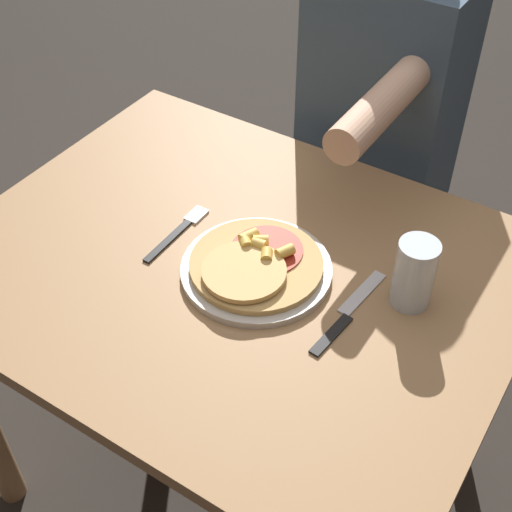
{
  "coord_description": "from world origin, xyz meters",
  "views": [
    {
      "loc": [
        0.52,
        -0.75,
        1.59
      ],
      "look_at": [
        0.05,
        -0.0,
        0.76
      ],
      "focal_mm": 50.0,
      "sensor_mm": 36.0,
      "label": 1
    }
  ],
  "objects_px": {
    "pizza": "(254,264)",
    "drinking_glass": "(414,274)",
    "fork": "(180,230)",
    "dining_table": "(235,310)",
    "plate": "(256,270)",
    "knife": "(347,313)",
    "person_diner": "(380,123)"
  },
  "relations": [
    {
      "from": "dining_table",
      "to": "drinking_glass",
      "type": "height_order",
      "value": "drinking_glass"
    },
    {
      "from": "plate",
      "to": "fork",
      "type": "relative_size",
      "value": 1.5
    },
    {
      "from": "fork",
      "to": "drinking_glass",
      "type": "bearing_deg",
      "value": 8.68
    },
    {
      "from": "dining_table",
      "to": "drinking_glass",
      "type": "xyz_separation_m",
      "value": [
        0.3,
        0.08,
        0.19
      ]
    },
    {
      "from": "dining_table",
      "to": "plate",
      "type": "distance_m",
      "value": 0.14
    },
    {
      "from": "drinking_glass",
      "to": "knife",
      "type": "bearing_deg",
      "value": -131.02
    },
    {
      "from": "pizza",
      "to": "fork",
      "type": "distance_m",
      "value": 0.18
    },
    {
      "from": "plate",
      "to": "pizza",
      "type": "relative_size",
      "value": 1.14
    },
    {
      "from": "dining_table",
      "to": "knife",
      "type": "relative_size",
      "value": 4.46
    },
    {
      "from": "plate",
      "to": "person_diner",
      "type": "relative_size",
      "value": 0.21
    },
    {
      "from": "knife",
      "to": "drinking_glass",
      "type": "distance_m",
      "value": 0.13
    },
    {
      "from": "plate",
      "to": "knife",
      "type": "distance_m",
      "value": 0.18
    },
    {
      "from": "dining_table",
      "to": "fork",
      "type": "height_order",
      "value": "fork"
    },
    {
      "from": "plate",
      "to": "drinking_glass",
      "type": "height_order",
      "value": "drinking_glass"
    },
    {
      "from": "knife",
      "to": "drinking_glass",
      "type": "xyz_separation_m",
      "value": [
        0.07,
        0.08,
        0.06
      ]
    },
    {
      "from": "plate",
      "to": "fork",
      "type": "bearing_deg",
      "value": 174.63
    },
    {
      "from": "knife",
      "to": "fork",
      "type": "bearing_deg",
      "value": 177.18
    },
    {
      "from": "drinking_glass",
      "to": "fork",
      "type": "bearing_deg",
      "value": -171.32
    },
    {
      "from": "knife",
      "to": "drinking_glass",
      "type": "height_order",
      "value": "drinking_glass"
    },
    {
      "from": "drinking_glass",
      "to": "dining_table",
      "type": "bearing_deg",
      "value": -164.71
    },
    {
      "from": "pizza",
      "to": "person_diner",
      "type": "bearing_deg",
      "value": 93.13
    },
    {
      "from": "fork",
      "to": "knife",
      "type": "height_order",
      "value": "same"
    },
    {
      "from": "pizza",
      "to": "knife",
      "type": "distance_m",
      "value": 0.18
    },
    {
      "from": "pizza",
      "to": "drinking_glass",
      "type": "xyz_separation_m",
      "value": [
        0.25,
        0.09,
        0.04
      ]
    },
    {
      "from": "drinking_glass",
      "to": "pizza",
      "type": "bearing_deg",
      "value": -161.03
    },
    {
      "from": "drinking_glass",
      "to": "person_diner",
      "type": "xyz_separation_m",
      "value": [
        -0.28,
        0.49,
        -0.07
      ]
    },
    {
      "from": "dining_table",
      "to": "knife",
      "type": "xyz_separation_m",
      "value": [
        0.23,
        -0.0,
        0.13
      ]
    },
    {
      "from": "person_diner",
      "to": "knife",
      "type": "bearing_deg",
      "value": -69.71
    },
    {
      "from": "knife",
      "to": "dining_table",
      "type": "bearing_deg",
      "value": 179.58
    },
    {
      "from": "fork",
      "to": "drinking_glass",
      "type": "height_order",
      "value": "drinking_glass"
    },
    {
      "from": "pizza",
      "to": "drinking_glass",
      "type": "height_order",
      "value": "drinking_glass"
    },
    {
      "from": "dining_table",
      "to": "plate",
      "type": "bearing_deg",
      "value": -1.03
    }
  ]
}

